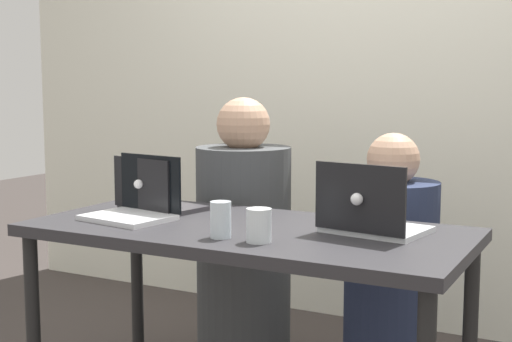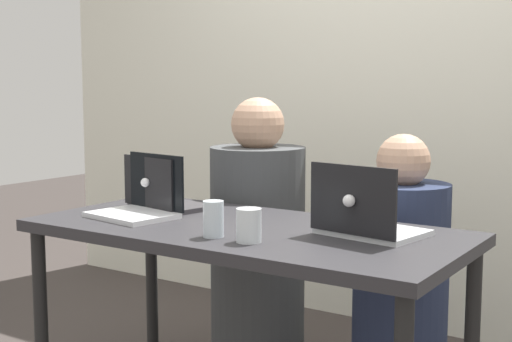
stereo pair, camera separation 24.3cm
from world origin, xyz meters
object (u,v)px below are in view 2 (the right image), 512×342
at_px(person_on_right, 400,284).
at_px(water_glass_right, 249,228).
at_px(person_on_left, 258,248).
at_px(laptop_back_left, 163,198).
at_px(laptop_back_right, 366,221).
at_px(water_glass_center, 213,221).
at_px(laptop_front_left, 141,203).

height_order(person_on_right, water_glass_right, person_on_right).
xyz_separation_m(person_on_right, water_glass_right, (-0.18, -0.77, 0.33)).
bearing_deg(person_on_right, water_glass_right, 61.91).
bearing_deg(person_on_left, laptop_back_left, 62.30).
height_order(laptop_back_right, water_glass_right, laptop_back_right).
distance_m(person_on_left, water_glass_center, 0.89).
xyz_separation_m(laptop_back_right, laptop_front_left, (-0.83, -0.13, -0.00)).
relative_size(laptop_back_right, water_glass_center, 3.01).
relative_size(water_glass_center, water_glass_right, 1.11).
distance_m(laptop_back_right, laptop_back_left, 0.85).
height_order(person_on_right, water_glass_center, person_on_right).
height_order(person_on_left, water_glass_right, person_on_left).
distance_m(person_on_left, laptop_back_right, 0.94).
bearing_deg(water_glass_center, person_on_left, 113.86).
distance_m(laptop_back_right, laptop_front_left, 0.84).
bearing_deg(water_glass_right, laptop_back_right, 45.82).
relative_size(person_on_right, laptop_front_left, 3.23).
xyz_separation_m(person_on_right, laptop_front_left, (-0.74, -0.63, 0.34)).
xyz_separation_m(person_on_left, water_glass_center, (0.34, -0.77, 0.28)).
bearing_deg(person_on_right, water_glass_center, 52.95).
relative_size(laptop_back_right, water_glass_right, 3.33).
distance_m(person_on_left, person_on_right, 0.66).
xyz_separation_m(laptop_back_left, water_glass_right, (0.59, -0.29, -0.00)).
distance_m(person_on_left, water_glass_right, 0.95).
bearing_deg(laptop_front_left, laptop_back_right, 17.70).
height_order(person_on_right, laptop_back_left, person_on_right).
xyz_separation_m(water_glass_center, water_glass_right, (0.13, 0.00, -0.00)).
relative_size(person_on_right, water_glass_right, 10.11).
distance_m(person_on_left, laptop_front_left, 0.70).
relative_size(person_on_right, laptop_back_left, 3.15).
height_order(person_on_left, laptop_back_left, person_on_left).
height_order(person_on_left, laptop_front_left, person_on_left).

